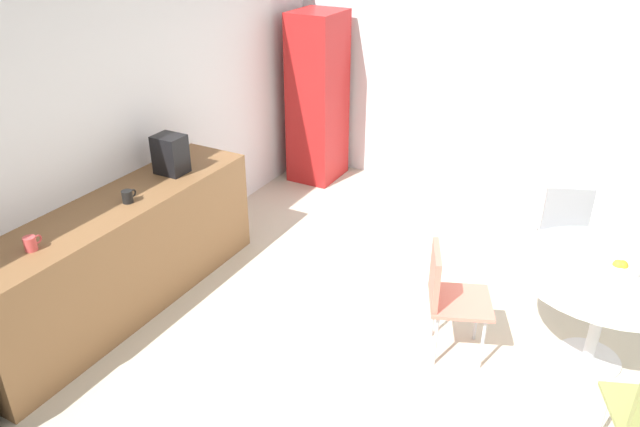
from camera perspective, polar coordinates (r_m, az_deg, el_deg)
The scene contains 12 objects.
ground_plane at distance 4.37m, azimuth 13.63°, elevation -15.16°, with size 6.00×6.00×0.00m, color beige.
wall_back at distance 5.09m, azimuth -18.98°, elevation 7.61°, with size 6.00×0.10×2.60m, color silver.
wall_side_right at distance 6.44m, azimuth 22.61°, elevation 10.98°, with size 0.10×6.00×2.60m, color silver.
counter_block at distance 4.93m, azimuth -18.24°, elevation -3.87°, with size 2.55×0.60×0.90m, color brown.
locker_cabinet at distance 6.86m, azimuth -0.21°, elevation 10.80°, with size 0.60×0.50×1.88m, color #B21E1E.
round_table at distance 4.45m, azimuth 25.34°, elevation -6.20°, with size 1.22×1.22×0.75m.
chair_coral at distance 4.27m, azimuth 11.87°, elevation -7.08°, with size 0.55×0.55×0.83m.
chair_gray at distance 5.35m, azimuth 22.26°, elevation -1.18°, with size 0.54×0.54×0.83m.
fruit_bowl at distance 4.34m, azimuth 26.34°, elevation -4.76°, with size 0.23×0.23×0.11m.
mug_white at distance 4.29m, azimuth -25.57°, elevation -2.55°, with size 0.13×0.08×0.09m.
mug_green at distance 4.70m, azimuth -17.64°, elevation 1.54°, with size 0.13×0.08×0.09m.
coffee_maker at distance 5.09m, azimuth -13.89°, elevation 5.43°, with size 0.20×0.24×0.32m, color black.
Camera 1 is at (-3.21, -0.62, 2.90)m, focal length 34.02 mm.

